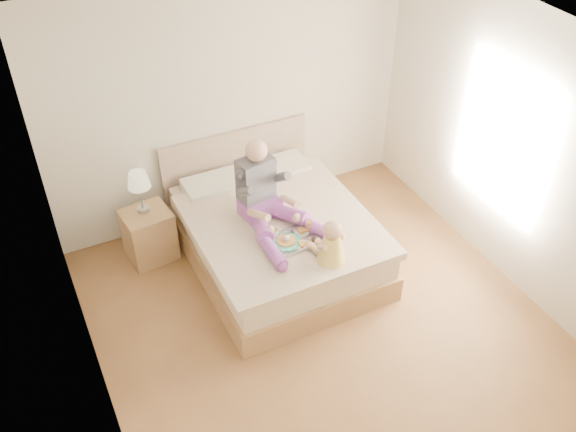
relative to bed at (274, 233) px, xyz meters
name	(u,v)px	position (x,y,z in m)	size (l,w,h in m)	color
room	(338,194)	(0.08, -1.08, 1.19)	(4.02, 4.22, 2.71)	brown
bed	(274,233)	(0.00, 0.00, 0.00)	(1.70, 2.18, 1.00)	olive
nightstand	(149,235)	(-1.16, 0.58, -0.03)	(0.51, 0.47, 0.57)	olive
lamp	(139,182)	(-1.16, 0.62, 0.61)	(0.23, 0.23, 0.46)	#B1B2B8
adult	(267,199)	(-0.12, -0.11, 0.54)	(0.72, 1.09, 0.86)	purple
tray	(295,238)	(-0.01, -0.50, 0.32)	(0.47, 0.38, 0.13)	#B1B2B8
baby	(331,244)	(0.16, -0.88, 0.47)	(0.30, 0.40, 0.44)	#FFD750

